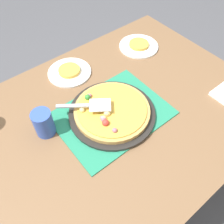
% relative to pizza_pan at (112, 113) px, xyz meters
% --- Properties ---
extents(ground_plane, '(8.00, 8.00, 0.00)m').
position_rel_pizza_pan_xyz_m(ground_plane, '(0.00, 0.00, -0.76)').
color(ground_plane, '#4C4C51').
extents(dining_table, '(1.40, 1.00, 0.75)m').
position_rel_pizza_pan_xyz_m(dining_table, '(0.00, 0.00, -0.12)').
color(dining_table, brown).
rests_on(dining_table, ground_plane).
extents(placemat, '(0.48, 0.36, 0.01)m').
position_rel_pizza_pan_xyz_m(placemat, '(0.00, 0.00, -0.01)').
color(placemat, '#237F5B').
rests_on(placemat, dining_table).
extents(pizza_pan, '(0.38, 0.38, 0.01)m').
position_rel_pizza_pan_xyz_m(pizza_pan, '(0.00, 0.00, 0.00)').
color(pizza_pan, black).
rests_on(pizza_pan, placemat).
extents(pizza, '(0.33, 0.33, 0.05)m').
position_rel_pizza_pan_xyz_m(pizza, '(0.00, -0.00, 0.02)').
color(pizza, tan).
rests_on(pizza, pizza_pan).
extents(plate_near_left, '(0.22, 0.22, 0.01)m').
position_rel_pizza_pan_xyz_m(plate_near_left, '(0.00, -0.35, -0.01)').
color(plate_near_left, white).
rests_on(plate_near_left, dining_table).
extents(plate_far_right, '(0.22, 0.22, 0.01)m').
position_rel_pizza_pan_xyz_m(plate_far_right, '(-0.42, -0.29, -0.01)').
color(plate_far_right, white).
rests_on(plate_far_right, dining_table).
extents(served_slice_left, '(0.11, 0.11, 0.02)m').
position_rel_pizza_pan_xyz_m(served_slice_left, '(0.00, -0.35, 0.01)').
color(served_slice_left, gold).
rests_on(served_slice_left, plate_near_left).
extents(served_slice_right, '(0.11, 0.11, 0.02)m').
position_rel_pizza_pan_xyz_m(served_slice_right, '(-0.42, -0.29, 0.01)').
color(served_slice_right, gold).
rests_on(served_slice_right, plate_far_right).
extents(cup_near, '(0.08, 0.08, 0.12)m').
position_rel_pizza_pan_xyz_m(cup_near, '(0.27, -0.10, 0.05)').
color(cup_near, '#3351AD').
rests_on(cup_near, dining_table).
extents(pizza_server, '(0.21, 0.17, 0.01)m').
position_rel_pizza_pan_xyz_m(pizza_server, '(0.08, -0.06, 0.06)').
color(pizza_server, silver).
rests_on(pizza_server, pizza).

